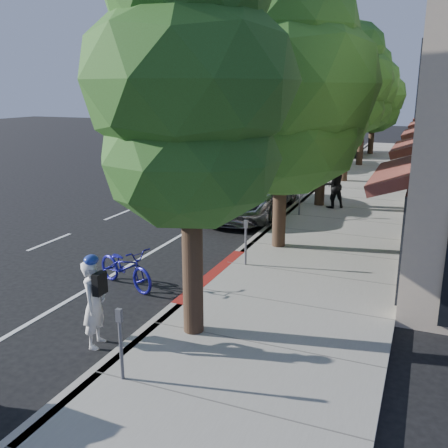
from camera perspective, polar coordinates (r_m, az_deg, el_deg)
The scene contains 17 objects.
ground at distance 12.25m, azimuth -3.21°, elevation -7.93°, with size 120.00×120.00×0.00m, color black.
sidewalk at distance 18.94m, azimuth 13.70°, elevation 0.32°, with size 4.60×56.00×0.15m, color gray.
curb at distance 19.38m, azimuth 6.98°, elevation 0.99°, with size 0.30×56.00×0.15m, color #9E998E.
curb_red_segment at distance 13.07m, azimuth -1.32°, elevation -6.03°, with size 0.32×4.00×0.15m, color maroon.
street_tree_0 at distance 9.07m, azimuth -3.96°, elevation 15.26°, with size 3.91×3.91×7.57m.
street_tree_1 at distance 14.70m, azimuth 6.77°, elevation 15.20°, with size 5.51×5.51×8.04m.
street_tree_2 at distance 20.54m, azimuth 11.44°, elevation 14.36°, with size 4.22×4.22×7.35m.
street_tree_3 at distance 26.45m, azimuth 14.13°, elevation 15.43°, with size 4.38×4.38×8.05m.
street_tree_4 at distance 32.39m, azimuth 15.74°, elevation 14.61°, with size 4.12×4.12×7.53m.
street_tree_5 at distance 38.36m, azimuth 16.82°, elevation 13.78°, with size 4.49×4.49×6.95m.
cyclist at distance 9.90m, azimuth -14.59°, elevation -8.82°, with size 0.63×0.41×1.73m, color silver.
bicycle at distance 12.67m, azimuth -11.19°, elevation -4.82°, with size 0.71×2.03×1.07m, color navy.
silver_suv at distance 19.66m, azimuth 2.70°, elevation 3.66°, with size 2.88×6.25×1.74m, color #9F9FA4.
dark_sedan at distance 20.81m, azimuth 3.21°, elevation 4.17°, with size 1.74×4.99×1.64m, color black.
white_pickup at distance 31.39m, azimuth 10.44°, elevation 7.79°, with size 2.42×5.94×1.72m, color silver.
dark_suv_far at distance 37.65m, azimuth 14.11°, elevation 8.83°, with size 2.08×5.17×1.76m, color black.
pedestrian at distance 20.48m, azimuth 12.41°, elevation 4.38°, with size 0.90×0.70×1.85m, color black.
Camera 1 is at (4.89, -10.14, 4.83)m, focal length 40.00 mm.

